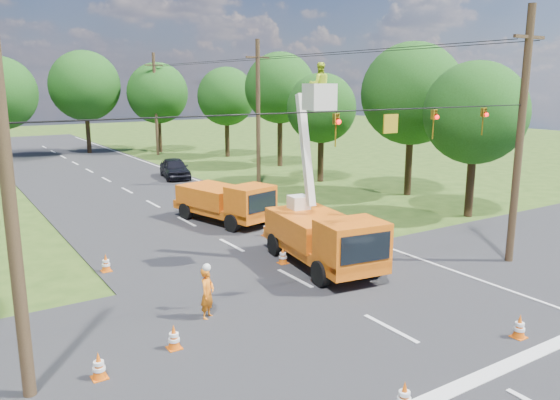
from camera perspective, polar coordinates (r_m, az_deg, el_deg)
ground at (r=33.37m, az=-13.12°, el=-0.49°), size 140.00×140.00×0.00m
road_main at (r=33.37m, az=-13.12°, el=-0.49°), size 12.00×100.00×0.06m
road_cross at (r=18.17m, az=7.00°, el=-11.02°), size 56.00×10.00×0.07m
stop_bar at (r=14.99m, az=20.37°, el=-17.06°), size 9.00×0.45×0.02m
edge_line at (r=35.58m, az=-4.62°, el=0.57°), size 0.12×90.00×0.02m
bucket_truck at (r=21.28m, az=4.56°, el=-2.80°), size 3.19×6.51×7.87m
second_truck at (r=28.26m, az=-5.66°, el=-0.15°), size 3.46×6.14×2.17m
ground_worker at (r=17.08m, az=-7.60°, el=-9.66°), size 0.71×0.67×1.62m
distant_car at (r=42.20m, az=-10.94°, el=3.28°), size 2.69×4.80×1.54m
traffic_cone_0 at (r=13.06m, az=12.86°, el=-19.38°), size 0.38×0.38×0.71m
traffic_cone_1 at (r=17.25m, az=23.74°, el=-12.03°), size 0.38×0.38×0.71m
traffic_cone_2 at (r=21.92m, az=0.30°, el=-5.82°), size 0.38×0.38×0.71m
traffic_cone_3 at (r=25.78m, az=-1.46°, el=-3.06°), size 0.38×0.38×0.71m
traffic_cone_4 at (r=15.54m, az=-11.03°, el=-13.91°), size 0.38×0.38×0.71m
traffic_cone_5 at (r=14.60m, az=-18.41°, el=-16.14°), size 0.38×0.38×0.71m
traffic_cone_7 at (r=32.08m, az=-1.82°, el=-0.02°), size 0.38×0.38×0.71m
traffic_cone_8 at (r=22.08m, az=-17.73°, el=-6.29°), size 0.38×0.38×0.71m
pole_right_near at (r=23.23m, az=23.80°, el=6.15°), size 1.80×0.30×10.00m
pole_right_mid at (r=38.08m, az=-2.30°, el=9.11°), size 1.80×0.30×10.00m
pole_right_far at (r=56.22m, az=-12.87°, el=9.81°), size 1.80×0.30×10.00m
pole_left at (r=13.09m, az=-26.37°, el=-0.70°), size 0.30×0.30×9.00m
signal_span at (r=18.27m, az=12.92°, el=7.94°), size 18.00×0.29×1.07m
tree_right_a at (r=30.74m, az=19.75°, el=8.54°), size 5.40×5.40×8.28m
tree_right_b at (r=35.77m, az=13.64°, el=10.72°), size 6.40×6.40×9.65m
tree_right_c at (r=39.85m, az=4.35°, el=9.52°), size 5.00×5.00×7.83m
tree_right_d at (r=47.29m, az=-0.00°, el=11.62°), size 6.00×6.00×9.70m
tree_right_e at (r=53.74m, az=-5.62°, el=10.71°), size 5.60×5.60×8.63m
tree_far_b at (r=59.39m, az=-19.73°, el=11.16°), size 7.00×7.00×10.32m
tree_far_c at (r=58.41m, az=-12.67°, el=10.83°), size 6.20×6.20×9.18m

